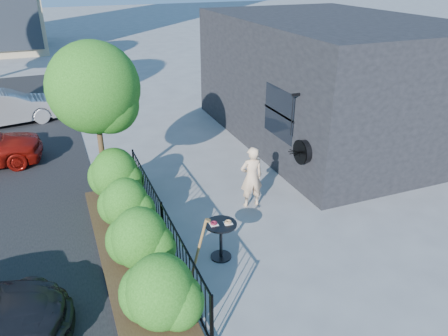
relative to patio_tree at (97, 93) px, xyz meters
name	(u,v)px	position (x,y,z in m)	size (l,w,h in m)	color
ground	(228,232)	(2.24, -2.76, -2.76)	(120.00, 120.00, 0.00)	gray
shop_building	(328,79)	(7.73, 1.74, -0.76)	(6.22, 9.00, 4.00)	black
fence	(163,224)	(0.74, -2.76, -2.20)	(0.05, 6.05, 1.10)	black
planting_bed	(132,252)	(0.04, -2.76, -2.72)	(1.30, 6.00, 0.08)	#382616
shrubs	(133,222)	(0.14, -2.66, -2.06)	(1.10, 5.60, 1.24)	#1D5613
patio_tree	(97,93)	(0.00, 0.00, 0.00)	(2.20, 2.20, 3.94)	#3F2B19
cafe_table	(221,234)	(1.74, -3.58, -2.19)	(0.65, 0.65, 0.88)	black
woman	(252,177)	(3.23, -1.84, -1.97)	(0.58, 0.38, 1.58)	beige
shovel	(196,259)	(0.98, -4.26, -2.11)	(0.50, 0.19, 1.48)	brown
car_silver	(5,108)	(-2.72, 7.12, -2.11)	(1.38, 3.95, 1.30)	#AEAEB3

